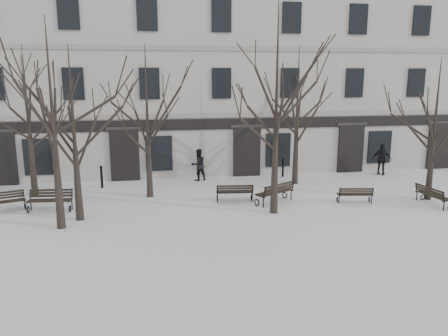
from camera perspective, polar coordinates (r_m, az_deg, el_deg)
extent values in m
plane|color=white|center=(17.81, -2.51, -7.13)|extent=(100.00, 100.00, 0.00)
cube|color=#B5B2A8|center=(29.77, -5.83, 11.29)|extent=(40.00, 10.00, 11.00)
cube|color=gray|center=(24.85, -4.92, 6.80)|extent=(40.00, 0.12, 0.25)
cube|color=gray|center=(24.80, -5.08, 15.34)|extent=(40.00, 0.12, 0.25)
cube|color=black|center=(24.89, -4.90, 5.65)|extent=(40.00, 0.10, 0.60)
cube|color=black|center=(26.25, -27.13, 1.06)|extent=(1.60, 0.22, 2.90)
cube|color=black|center=(25.74, -23.11, 1.34)|extent=(1.50, 0.14, 2.00)
cube|color=black|center=(25.06, -12.83, 1.63)|extent=(1.60, 0.22, 2.90)
cube|color=#2D2B28|center=(24.81, -12.99, 5.02)|extent=(1.90, 0.08, 0.18)
cube|color=black|center=(25.03, -8.49, 1.90)|extent=(1.50, 0.14, 2.00)
cube|color=black|center=(25.64, 2.99, 2.14)|extent=(1.60, 0.22, 2.90)
cube|color=#2D2B28|center=(25.38, 3.05, 5.46)|extent=(1.90, 0.08, 0.18)
cube|color=black|center=(26.12, 7.06, 2.36)|extent=(1.50, 0.14, 2.00)
cube|color=black|center=(27.78, 16.20, 2.44)|extent=(1.60, 0.22, 2.90)
cube|color=#2D2B28|center=(27.55, 16.42, 5.50)|extent=(1.90, 0.08, 0.18)
cube|color=black|center=(28.66, 19.62, 2.60)|extent=(1.50, 0.14, 2.00)
cube|color=black|center=(30.87, 26.29, 2.59)|extent=(1.60, 0.22, 2.90)
cube|color=#2D2B28|center=(30.66, 26.59, 5.34)|extent=(1.90, 0.08, 0.18)
cube|color=black|center=(24.96, -19.08, 10.36)|extent=(1.10, 0.14, 1.70)
cube|color=black|center=(25.16, -19.67, 18.57)|extent=(1.10, 0.14, 1.70)
cube|color=black|center=(24.65, -9.71, 10.82)|extent=(1.10, 0.14, 1.70)
cube|color=black|center=(24.85, -10.02, 19.15)|extent=(1.10, 0.14, 1.70)
cube|color=black|center=(24.99, -0.33, 11.01)|extent=(1.10, 0.14, 1.70)
cube|color=black|center=(25.18, -0.34, 19.22)|extent=(1.10, 0.14, 1.70)
cube|color=black|center=(25.94, 8.58, 10.91)|extent=(1.10, 0.14, 1.70)
cube|color=black|center=(26.13, 8.84, 18.82)|extent=(1.10, 0.14, 1.70)
cube|color=black|center=(27.45, 16.68, 10.60)|extent=(1.10, 0.14, 1.70)
cube|color=black|center=(27.63, 17.14, 18.07)|extent=(1.10, 0.14, 1.70)
cube|color=black|center=(29.43, 23.79, 10.16)|extent=(1.10, 0.14, 1.70)
cube|color=black|center=(29.60, 24.40, 17.12)|extent=(1.10, 0.14, 1.70)
cone|color=black|center=(17.85, -20.83, -2.29)|extent=(0.34, 0.34, 3.33)
cone|color=black|center=(18.69, -18.56, -2.13)|extent=(0.34, 0.34, 2.94)
cone|color=black|center=(18.66, 6.64, -0.37)|extent=(0.34, 0.34, 3.72)
cone|color=black|center=(22.93, 25.33, -0.31)|extent=(0.34, 0.34, 2.80)
cone|color=black|center=(23.43, -23.73, 0.38)|extent=(0.34, 0.34, 3.05)
cone|color=black|center=(21.44, -9.76, 0.25)|extent=(0.34, 0.34, 3.06)
cone|color=black|center=(24.07, 9.34, 1.60)|extent=(0.34, 0.34, 3.10)
torus|color=black|center=(21.30, -24.50, -4.63)|extent=(0.14, 0.27, 0.27)
cylinder|color=black|center=(21.60, -24.63, -4.20)|extent=(0.05, 0.05, 0.42)
cube|color=black|center=(21.38, -24.62, -3.77)|extent=(0.23, 0.50, 0.05)
cube|color=black|center=(21.12, -26.71, -4.10)|extent=(1.61, 0.69, 0.03)
cube|color=black|center=(21.25, -26.74, -4.01)|extent=(1.61, 0.69, 0.03)
cube|color=black|center=(21.37, -26.77, -3.92)|extent=(1.61, 0.69, 0.03)
cube|color=black|center=(21.50, -26.80, -3.84)|extent=(1.61, 0.69, 0.03)
cube|color=black|center=(21.51, -26.84, -3.50)|extent=(1.59, 0.64, 0.08)
cube|color=black|center=(21.50, -26.87, -3.20)|extent=(1.59, 0.64, 0.08)
cube|color=black|center=(21.49, -26.90, -2.89)|extent=(1.59, 0.64, 0.08)
cylinder|color=black|center=(21.57, -24.74, -3.13)|extent=(0.08, 0.14, 0.47)
torus|color=black|center=(20.93, 3.59, -3.82)|extent=(0.08, 0.28, 0.28)
cylinder|color=black|center=(20.58, 3.70, -3.86)|extent=(0.05, 0.05, 0.43)
cube|color=black|center=(20.69, 3.65, -3.15)|extent=(0.11, 0.53, 0.05)
torus|color=black|center=(20.80, -0.90, -3.90)|extent=(0.08, 0.28, 0.28)
cylinder|color=black|center=(20.45, -0.86, -3.94)|extent=(0.05, 0.05, 0.43)
cube|color=black|center=(20.56, -0.88, -3.23)|extent=(0.11, 0.53, 0.05)
cube|color=black|center=(20.80, 1.35, -2.99)|extent=(1.73, 0.28, 0.03)
cube|color=black|center=(20.67, 1.38, -3.09)|extent=(1.73, 0.28, 0.03)
cube|color=black|center=(20.54, 1.41, -3.18)|extent=(1.73, 0.28, 0.03)
cube|color=black|center=(20.42, 1.44, -3.28)|extent=(1.73, 0.28, 0.03)
cube|color=black|center=(20.35, 1.45, -2.97)|extent=(1.72, 0.23, 0.09)
cube|color=black|center=(20.30, 1.46, -2.67)|extent=(1.72, 0.23, 0.09)
cube|color=black|center=(20.25, 1.46, -2.37)|extent=(1.72, 0.23, 0.09)
cylinder|color=black|center=(20.40, 3.74, -2.82)|extent=(0.05, 0.14, 0.48)
cylinder|color=black|center=(20.27, -0.85, -2.89)|extent=(0.05, 0.14, 0.48)
torus|color=black|center=(21.64, 18.44, -3.92)|extent=(0.09, 0.26, 0.26)
cylinder|color=black|center=(21.33, 18.72, -3.96)|extent=(0.04, 0.04, 0.40)
cube|color=black|center=(21.43, 18.62, -3.33)|extent=(0.13, 0.49, 0.04)
torus|color=black|center=(21.22, 14.57, -4.00)|extent=(0.09, 0.26, 0.26)
cylinder|color=black|center=(20.90, 14.79, -4.04)|extent=(0.04, 0.04, 0.40)
cube|color=black|center=(21.00, 14.71, -3.40)|extent=(0.13, 0.49, 0.04)
cube|color=black|center=(21.38, 16.54, -3.18)|extent=(1.58, 0.35, 0.03)
cube|color=black|center=(21.26, 16.64, -3.27)|extent=(1.58, 0.35, 0.03)
cube|color=black|center=(21.15, 16.73, -3.36)|extent=(1.58, 0.35, 0.03)
cube|color=black|center=(21.03, 16.82, -3.45)|extent=(1.58, 0.35, 0.03)
cube|color=black|center=(20.97, 16.87, -3.17)|extent=(1.58, 0.31, 0.08)
cube|color=black|center=(20.93, 16.90, -2.90)|extent=(1.58, 0.31, 0.08)
cube|color=black|center=(20.88, 16.93, -2.63)|extent=(1.58, 0.31, 0.08)
cylinder|color=black|center=(21.17, 18.85, -3.03)|extent=(0.06, 0.13, 0.44)
cylinder|color=black|center=(20.74, 14.90, -3.09)|extent=(0.06, 0.13, 0.44)
torus|color=black|center=(20.76, -24.21, -4.98)|extent=(0.08, 0.30, 0.30)
cylinder|color=black|center=(21.07, -23.90, -4.46)|extent=(0.05, 0.05, 0.47)
cube|color=black|center=(20.84, -24.12, -3.99)|extent=(0.10, 0.57, 0.05)
torus|color=black|center=(20.24, -19.48, -5.02)|extent=(0.08, 0.30, 0.30)
cylinder|color=black|center=(20.56, -19.24, -4.49)|extent=(0.05, 0.05, 0.47)
cube|color=black|center=(20.33, -19.41, -4.00)|extent=(0.10, 0.57, 0.05)
cube|color=black|center=(20.35, -21.98, -4.12)|extent=(1.87, 0.25, 0.04)
cube|color=black|center=(20.49, -21.87, -4.01)|extent=(1.87, 0.25, 0.04)
cube|color=black|center=(20.62, -21.75, -3.90)|extent=(1.87, 0.25, 0.04)
cube|color=black|center=(20.75, -21.64, -3.79)|extent=(1.87, 0.25, 0.04)
cube|color=black|center=(20.76, -21.63, -3.40)|extent=(1.87, 0.19, 0.09)
cube|color=black|center=(20.75, -21.64, -3.05)|extent=(1.87, 0.19, 0.09)
cube|color=black|center=(20.74, -21.65, -2.70)|extent=(1.87, 0.19, 0.09)
cylinder|color=black|center=(21.04, -23.93, -3.24)|extent=(0.05, 0.15, 0.52)
cylinder|color=black|center=(20.52, -19.27, -3.24)|extent=(0.05, 0.15, 0.52)
torus|color=black|center=(21.35, 7.93, -3.53)|extent=(0.21, 0.31, 0.32)
cylinder|color=black|center=(21.07, 8.76, -3.50)|extent=(0.06, 0.06, 0.50)
cube|color=black|center=(21.13, 8.37, -2.74)|extent=(0.36, 0.55, 0.06)
torus|color=black|center=(20.01, 4.32, -4.51)|extent=(0.21, 0.31, 0.32)
cylinder|color=black|center=(19.72, 5.15, -4.49)|extent=(0.06, 0.06, 0.50)
cube|color=black|center=(19.78, 4.75, -3.67)|extent=(0.36, 0.55, 0.06)
cube|color=black|center=(20.60, 6.12, -3.00)|extent=(1.77, 1.12, 0.04)
cube|color=black|center=(20.50, 6.44, -3.08)|extent=(1.77, 1.12, 0.04)
cube|color=black|center=(20.40, 6.76, -3.17)|extent=(1.77, 1.12, 0.04)
cube|color=black|center=(20.30, 7.08, -3.25)|extent=(1.77, 1.12, 0.04)
cube|color=black|center=(20.23, 7.19, -2.88)|extent=(1.74, 1.07, 0.10)
cube|color=black|center=(20.18, 7.25, -2.52)|extent=(1.74, 1.07, 0.10)
cube|color=black|center=(20.13, 7.31, -2.17)|extent=(1.74, 1.07, 0.10)
cylinder|color=black|center=(20.90, 8.98, -2.29)|extent=(0.12, 0.16, 0.56)
cylinder|color=black|center=(19.53, 5.37, -3.21)|extent=(0.12, 0.16, 0.56)
cylinder|color=black|center=(21.47, 26.78, -4.46)|extent=(0.05, 0.05, 0.45)
cube|color=black|center=(21.54, 27.18, -3.83)|extent=(0.55, 0.12, 0.05)
torus|color=black|center=(22.92, 24.54, -3.49)|extent=(0.29, 0.08, 0.29)
cylinder|color=black|center=(22.67, 23.87, -3.37)|extent=(0.05, 0.05, 0.45)
cube|color=black|center=(22.73, 24.26, -2.78)|extent=(0.55, 0.12, 0.05)
cube|color=black|center=(22.27, 26.11, -3.19)|extent=(0.31, 1.79, 0.03)
cube|color=black|center=(22.18, 25.84, -3.23)|extent=(0.31, 1.79, 0.03)
cube|color=black|center=(22.08, 25.57, -3.26)|extent=(0.31, 1.79, 0.03)
cube|color=black|center=(21.99, 25.30, -3.30)|extent=(0.31, 1.79, 0.03)
cube|color=black|center=(21.93, 25.26, -2.98)|extent=(0.25, 1.78, 0.09)
cube|color=black|center=(21.89, 25.24, -2.68)|extent=(0.25, 1.78, 0.09)
cube|color=black|center=(21.85, 25.23, -2.38)|extent=(0.25, 1.78, 0.09)
cylinder|color=black|center=(21.31, 26.73, -3.39)|extent=(0.15, 0.06, 0.49)
cylinder|color=black|center=(22.52, 23.81, -2.35)|extent=(0.15, 0.06, 0.49)
cylinder|color=black|center=(23.88, -15.69, -1.23)|extent=(0.13, 0.13, 1.10)
sphere|color=black|center=(23.76, -15.77, 0.12)|extent=(0.15, 0.15, 0.15)
cylinder|color=black|center=(25.78, 7.70, -0.03)|extent=(0.12, 0.12, 1.02)
sphere|color=black|center=(25.67, 7.73, 1.13)|extent=(0.14, 0.14, 0.14)
imported|color=black|center=(24.82, -3.35, -1.61)|extent=(1.07, 0.96, 1.81)
imported|color=black|center=(27.80, 19.80, -0.84)|extent=(1.15, 1.03, 1.87)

